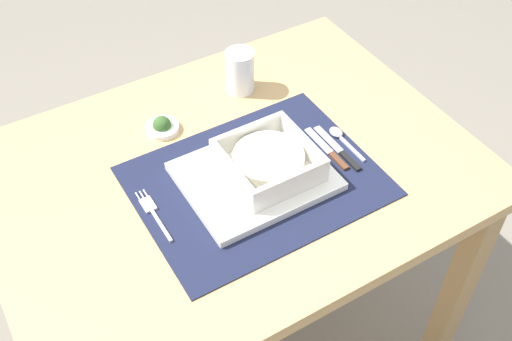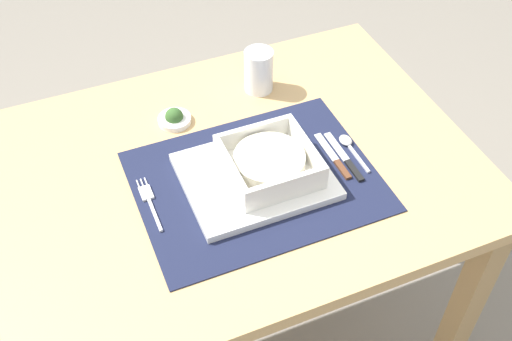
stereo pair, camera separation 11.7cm
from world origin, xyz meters
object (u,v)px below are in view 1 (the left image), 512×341
object	(u,v)px
dining_table	(233,206)
condiment_saucer	(162,127)
bread_knife	(329,151)
porridge_bowl	(268,162)
fork	(152,211)
butter_knife	(340,151)
spoon	(339,135)
drinking_glass	(240,73)

from	to	relation	value
dining_table	condiment_saucer	xyz separation A→B (m)	(-0.07, 0.17, 0.12)
bread_knife	porridge_bowl	bearing A→B (deg)	-177.27
fork	condiment_saucer	bearing A→B (deg)	55.89
butter_knife	condiment_saucer	xyz separation A→B (m)	(-0.27, 0.24, 0.00)
spoon	bread_knife	bearing A→B (deg)	-151.63
dining_table	spoon	distance (m)	0.26
drinking_glass	butter_knife	bearing A→B (deg)	-76.25
butter_knife	bread_knife	distance (m)	0.02
fork	spoon	bearing A→B (deg)	-6.09
bread_knife	dining_table	bearing A→B (deg)	166.01
fork	bread_knife	world-z (taller)	bread_knife
butter_knife	condiment_saucer	world-z (taller)	condiment_saucer
fork	drinking_glass	world-z (taller)	drinking_glass
dining_table	drinking_glass	xyz separation A→B (m)	(0.14, 0.20, 0.16)
bread_knife	condiment_saucer	distance (m)	0.34
fork	spoon	size ratio (longest dim) A/B	1.24
porridge_bowl	bread_knife	bearing A→B (deg)	-2.53
bread_knife	condiment_saucer	bearing A→B (deg)	143.00
butter_knife	bread_knife	world-z (taller)	same
bread_knife	drinking_glass	size ratio (longest dim) A/B	1.40
dining_table	porridge_bowl	distance (m)	0.17
porridge_bowl	condiment_saucer	xyz separation A→B (m)	(-0.12, 0.23, -0.03)
spoon	drinking_glass	xyz separation A→B (m)	(-0.09, 0.24, 0.04)
dining_table	drinking_glass	bearing A→B (deg)	56.19
butter_knife	drinking_glass	world-z (taller)	drinking_glass
porridge_bowl	spoon	xyz separation A→B (m)	(0.18, 0.02, -0.03)
fork	butter_knife	world-z (taller)	butter_knife
dining_table	spoon	bearing A→B (deg)	-9.89
spoon	fork	bearing A→B (deg)	176.99
spoon	dining_table	bearing A→B (deg)	168.73
dining_table	drinking_glass	size ratio (longest dim) A/B	9.69
spoon	bread_knife	distance (m)	0.05
butter_knife	drinking_glass	distance (m)	0.29
bread_knife	fork	bearing A→B (deg)	179.58
spoon	butter_knife	xyz separation A→B (m)	(-0.02, -0.04, -0.00)
fork	spoon	xyz separation A→B (m)	(0.41, -0.01, 0.00)
porridge_bowl	condiment_saucer	size ratio (longest dim) A/B	2.35
spoon	drinking_glass	size ratio (longest dim) A/B	1.14
porridge_bowl	dining_table	bearing A→B (deg)	128.84
dining_table	butter_knife	bearing A→B (deg)	-20.21
dining_table	fork	world-z (taller)	fork
porridge_bowl	fork	distance (m)	0.23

